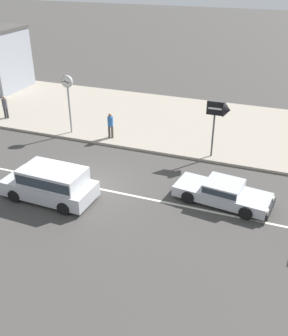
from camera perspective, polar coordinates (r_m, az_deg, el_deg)
ground_plane at (r=19.51m, az=-8.15°, el=-2.68°), size 160.00×160.00×0.00m
lane_centre_stripe at (r=19.51m, az=-8.15°, el=-2.67°), size 50.40×0.14×0.01m
kerb_strip at (r=27.40m, az=1.32°, el=7.16°), size 68.00×10.00×0.15m
sedan_silver_1 at (r=18.21m, az=11.39°, el=-3.46°), size 4.57×2.18×1.06m
minivan_silver_2 at (r=18.48m, az=-13.37°, el=-2.05°), size 4.45×2.11×1.56m
street_clock at (r=24.54m, az=-10.99°, el=11.07°), size 0.72×0.22×3.62m
arrow_signboard at (r=21.14m, az=11.58°, el=7.99°), size 1.26×0.81×3.19m
pedestrian_near_clock at (r=23.98m, az=-4.90°, el=6.42°), size 0.34×0.34×1.56m
pedestrian_by_shop at (r=28.66m, az=-19.54°, el=8.54°), size 0.34×0.34×1.54m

